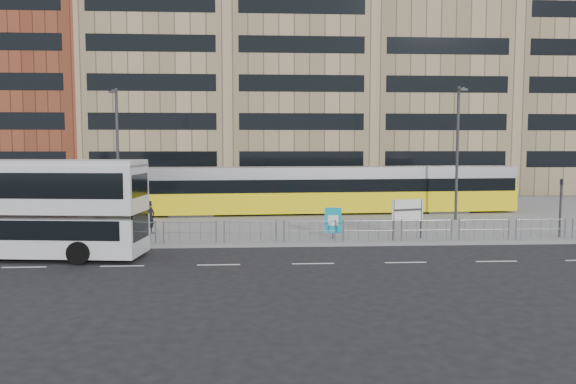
{
  "coord_description": "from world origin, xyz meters",
  "views": [
    {
      "loc": [
        -0.43,
        -27.41,
        5.08
      ],
      "look_at": [
        1.52,
        6.0,
        2.21
      ],
      "focal_mm": 35.0,
      "sensor_mm": 36.0,
      "label": 1
    }
  ],
  "objects": [
    {
      "name": "ad_panel",
      "position": [
        3.59,
        1.26,
        1.11
      ],
      "size": [
        0.88,
        0.2,
        1.64
      ],
      "rotation": [
        0.0,
        0.0,
        -0.15
      ],
      "color": "#2D2D30",
      "rests_on": "plaza"
    },
    {
      "name": "ground",
      "position": [
        0.0,
        0.0,
        0.0
      ],
      "size": [
        120.0,
        120.0,
        0.0
      ],
      "primitive_type": "plane",
      "color": "black",
      "rests_on": "ground"
    },
    {
      "name": "pedestrian",
      "position": [
        -6.22,
        3.57,
        1.07
      ],
      "size": [
        0.66,
        0.78,
        1.83
      ],
      "primitive_type": "imported",
      "rotation": [
        0.0,
        0.0,
        1.18
      ],
      "color": "black",
      "rests_on": "plaza"
    },
    {
      "name": "pedestrian_barrier",
      "position": [
        2.0,
        0.5,
        0.98
      ],
      "size": [
        32.07,
        0.07,
        1.1
      ],
      "color": "gray",
      "rests_on": "plaza"
    },
    {
      "name": "traffic_light_west",
      "position": [
        -8.44,
        1.46,
        2.12
      ],
      "size": [
        0.18,
        0.21,
        3.1
      ],
      "rotation": [
        0.0,
        0.0,
        0.06
      ],
      "color": "#2D2D30",
      "rests_on": "plaza"
    },
    {
      "name": "lamp_post_west",
      "position": [
        -9.03,
        8.22,
        4.71
      ],
      "size": [
        0.45,
        1.04,
        8.37
      ],
      "color": "#2D2D30",
      "rests_on": "plaza"
    },
    {
      "name": "tram",
      "position": [
        4.2,
        12.08,
        1.81
      ],
      "size": [
        28.24,
        4.21,
        3.32
      ],
      "rotation": [
        0.0,
        0.0,
        0.05
      ],
      "color": "yellow",
      "rests_on": "plaza"
    },
    {
      "name": "building_row",
      "position": [
        1.55,
        34.27,
        12.91
      ],
      "size": [
        70.4,
        18.4,
        31.2
      ],
      "color": "brown",
      "rests_on": "ground"
    },
    {
      "name": "station_sign",
      "position": [
        7.43,
        1.02,
        1.59
      ],
      "size": [
        1.76,
        0.56,
        2.08
      ],
      "rotation": [
        0.0,
        0.0,
        0.27
      ],
      "color": "#2D2D30",
      "rests_on": "plaza"
    },
    {
      "name": "lamp_post_east",
      "position": [
        12.6,
        8.11,
        4.84
      ],
      "size": [
        0.45,
        1.04,
        8.62
      ],
      "color": "#2D2D30",
      "rests_on": "plaza"
    },
    {
      "name": "double_decker_bus",
      "position": [
        -10.91,
        -2.0,
        2.37
      ],
      "size": [
        11.16,
        3.76,
        4.38
      ],
      "rotation": [
        0.0,
        0.0,
        -0.11
      ],
      "color": "silver",
      "rests_on": "ground"
    },
    {
      "name": "plaza",
      "position": [
        0.0,
        12.0,
        0.07
      ],
      "size": [
        64.0,
        24.0,
        0.15
      ],
      "primitive_type": "cube",
      "color": "slate",
      "rests_on": "ground"
    },
    {
      "name": "kerb",
      "position": [
        0.0,
        0.05,
        0.07
      ],
      "size": [
        64.0,
        0.25,
        0.17
      ],
      "primitive_type": "cube",
      "color": "gray",
      "rests_on": "ground"
    },
    {
      "name": "road_markings",
      "position": [
        1.0,
        -4.0,
        0.01
      ],
      "size": [
        62.0,
        0.12,
        0.01
      ],
      "primitive_type": "cube",
      "color": "white",
      "rests_on": "ground"
    },
    {
      "name": "traffic_light_east",
      "position": [
        15.71,
        1.21,
        2.12
      ],
      "size": [
        0.23,
        0.25,
        3.1
      ],
      "rotation": [
        0.0,
        0.0,
        -0.37
      ],
      "color": "#2D2D30",
      "rests_on": "plaza"
    }
  ]
}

